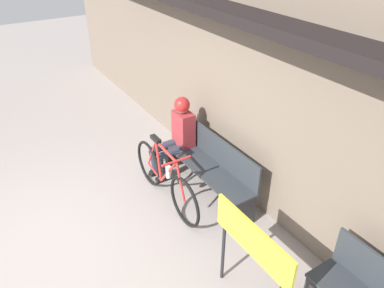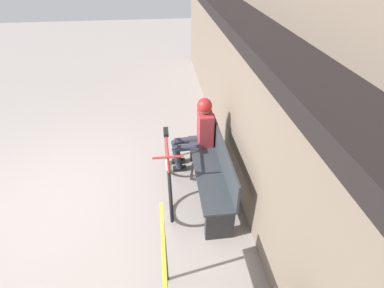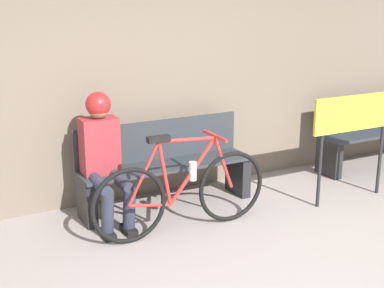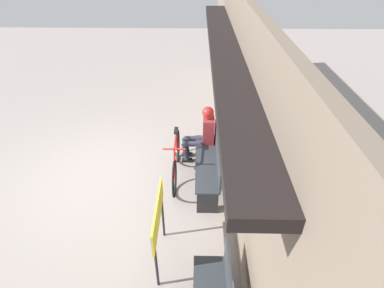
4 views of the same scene
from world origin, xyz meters
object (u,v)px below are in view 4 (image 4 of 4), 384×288
object	(u,v)px
park_bench_near	(210,163)
signboard	(158,218)
person_seated	(203,131)
bicycle	(176,160)

from	to	relation	value
park_bench_near	signboard	size ratio (longest dim) A/B	1.59
park_bench_near	person_seated	bearing A→B (deg)	-169.78
bicycle	person_seated	size ratio (longest dim) A/B	1.38
bicycle	signboard	world-z (taller)	signboard
bicycle	signboard	xyz separation A→B (m)	(1.87, -0.10, 0.46)
park_bench_near	person_seated	distance (m)	0.74
signboard	person_seated	bearing A→B (deg)	165.62
person_seated	park_bench_near	bearing A→B (deg)	10.22
bicycle	signboard	size ratio (longest dim) A/B	1.53
person_seated	signboard	distance (m)	2.50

